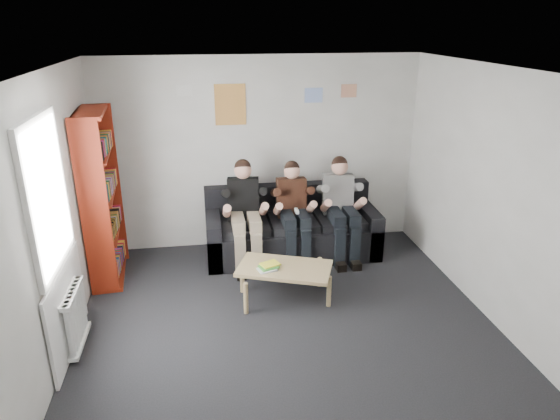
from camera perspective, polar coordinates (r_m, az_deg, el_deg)
name	(u,v)px	position (r m, az deg, el deg)	size (l,w,h in m)	color
room_shell	(292,219)	(4.75, 1.40, -1.06)	(5.00, 5.00, 5.00)	black
sofa	(291,231)	(7.07, 1.27, -2.37)	(2.37, 0.97, 0.92)	black
bookshelf	(102,198)	(6.52, -19.65, 1.34)	(0.32, 0.97, 2.15)	maroon
coffee_table	(285,271)	(5.88, 0.52, -6.94)	(1.07, 0.59, 0.43)	tan
game_cases	(268,267)	(5.80, -1.33, -6.51)	(0.25, 0.22, 0.05)	white
person_left	(245,214)	(6.65, -4.00, -0.48)	(0.42, 0.91, 1.41)	black
person_middle	(294,213)	(6.74, 1.61, -0.30)	(0.40, 0.85, 1.36)	#442416
person_right	(341,209)	(6.88, 7.04, 0.12)	(0.42, 0.89, 1.39)	silver
radiator	(76,317)	(5.48, -22.29, -11.29)	(0.10, 0.64, 0.60)	white
window	(57,257)	(5.19, -24.11, -4.90)	(0.05, 1.30, 2.36)	white
poster_large	(230,105)	(6.91, -5.70, 11.89)	(0.42, 0.01, 0.55)	gold
poster_blue	(314,95)	(7.06, 3.86, 12.96)	(0.25, 0.01, 0.20)	#4680F0
poster_pink	(349,91)	(7.18, 7.87, 13.35)	(0.22, 0.01, 0.18)	#B7398B
poster_sign	(184,91)	(6.87, -10.90, 13.26)	(0.20, 0.01, 0.14)	silver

